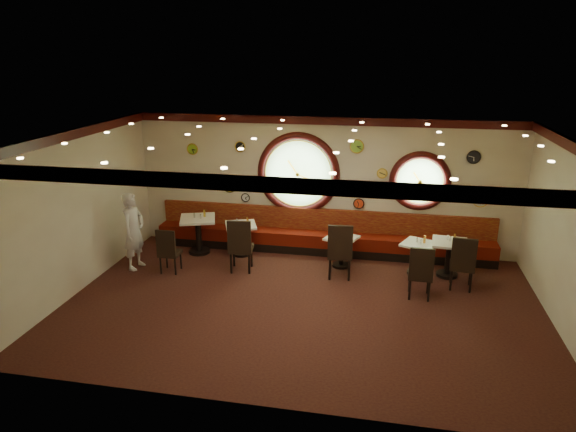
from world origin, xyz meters
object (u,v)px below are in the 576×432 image
at_px(condiment_e_salt, 448,237).
at_px(waiter, 134,231).
at_px(chair_c, 340,248).
at_px(condiment_b_salt, 237,221).
at_px(chair_e, 463,260).
at_px(condiment_c_pepper, 343,235).
at_px(table_b, 241,235).
at_px(condiment_d_pepper, 421,242).
at_px(chair_b, 240,242).
at_px(condiment_b_pepper, 243,223).
at_px(chair_a, 168,248).
at_px(condiment_d_salt, 417,240).
at_px(table_c, 341,248).
at_px(condiment_d_bottle, 425,239).
at_px(chair_d, 421,269).
at_px(condiment_e_pepper, 450,239).
at_px(condiment_c_bottle, 345,233).
at_px(condiment_a_salt, 194,215).
at_px(condiment_c_salt, 341,234).
at_px(condiment_e_bottle, 455,237).
at_px(condiment_a_bottle, 204,213).
at_px(table_e, 449,254).
at_px(condiment_b_bottle, 248,220).
at_px(table_a, 198,231).
at_px(table_d, 418,255).
at_px(condiment_a_pepper, 201,216).

relative_size(condiment_e_salt, waiter, 0.06).
distance_m(chair_c, condiment_b_salt, 2.72).
bearing_deg(chair_e, condiment_c_pepper, 169.13).
height_order(table_b, condiment_d_pepper, condiment_d_pepper).
xyz_separation_m(chair_b, condiment_b_pepper, (-0.20, 0.92, 0.12)).
height_order(chair_a, condiment_d_salt, chair_a).
xyz_separation_m(table_c, condiment_e_salt, (2.25, 0.02, 0.40)).
relative_size(table_c, condiment_d_salt, 8.13).
bearing_deg(condiment_d_bottle, table_c, 177.06).
distance_m(chair_a, waiter, 0.90).
bearing_deg(chair_d, condiment_e_pepper, 63.73).
distance_m(condiment_d_bottle, condiment_e_salt, 0.50).
height_order(condiment_c_bottle, condiment_e_pepper, condiment_e_pepper).
distance_m(chair_b, condiment_d_pepper, 3.85).
distance_m(condiment_a_salt, condiment_c_salt, 3.47).
height_order(table_b, condiment_e_bottle, condiment_e_bottle).
bearing_deg(condiment_c_bottle, condiment_d_salt, -4.59).
bearing_deg(table_b, condiment_a_bottle, 177.62).
height_order(table_e, condiment_b_pepper, condiment_b_pepper).
bearing_deg(condiment_c_pepper, chair_a, -163.25).
distance_m(condiment_d_salt, condiment_c_bottle, 1.54).
bearing_deg(waiter, condiment_b_salt, -50.15).
bearing_deg(condiment_d_bottle, condiment_c_pepper, 176.28).
bearing_deg(condiment_b_bottle, condiment_a_salt, -173.00).
relative_size(chair_d, chair_e, 0.96).
height_order(table_a, table_d, table_a).
bearing_deg(chair_e, chair_b, -173.86).
height_order(table_a, condiment_d_pepper, table_a).
bearing_deg(condiment_a_pepper, waiter, -137.17).
xyz_separation_m(table_a, chair_a, (-0.22, -1.25, 0.02)).
distance_m(table_c, condiment_a_bottle, 3.33).
bearing_deg(condiment_c_salt, condiment_e_salt, -0.29).
relative_size(chair_c, condiment_b_salt, 7.61).
bearing_deg(chair_d, table_a, 165.13).
relative_size(chair_a, chair_d, 0.92).
xyz_separation_m(condiment_d_salt, waiter, (-6.09, -0.86, 0.09)).
bearing_deg(condiment_e_pepper, chair_e, -74.29).
bearing_deg(condiment_c_bottle, condiment_b_pepper, 176.63).
bearing_deg(condiment_e_salt, condiment_c_salt, 179.71).
distance_m(table_c, chair_d, 2.10).
height_order(chair_d, chair_e, chair_e).
bearing_deg(chair_c, condiment_d_pepper, 12.02).
xyz_separation_m(chair_c, condiment_c_salt, (-0.05, 0.69, 0.04)).
bearing_deg(condiment_e_salt, condiment_b_pepper, 177.83).
height_order(condiment_d_salt, condiment_c_pepper, condiment_d_salt).
bearing_deg(condiment_e_bottle, condiment_c_salt, -179.94).
distance_m(chair_a, condiment_d_salt, 5.35).
height_order(chair_b, chair_c, chair_c).
relative_size(table_b, condiment_c_bottle, 5.41).
height_order(chair_e, condiment_e_bottle, chair_e).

